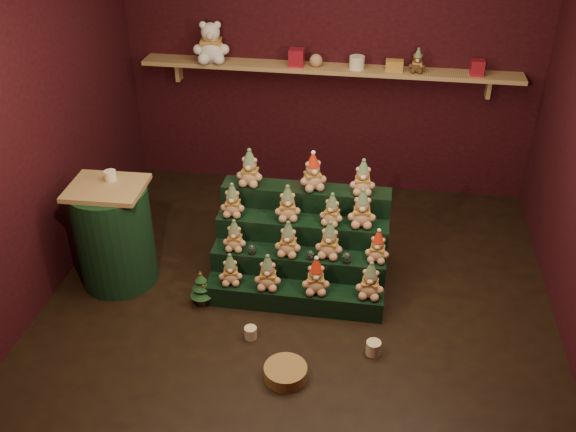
% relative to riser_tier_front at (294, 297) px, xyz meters
% --- Properties ---
extents(ground, '(4.00, 4.00, 0.00)m').
position_rel_riser_tier_front_xyz_m(ground, '(0.03, 0.07, -0.09)').
color(ground, black).
rests_on(ground, ground).
extents(back_wall, '(4.00, 0.10, 2.80)m').
position_rel_riser_tier_front_xyz_m(back_wall, '(0.03, 2.12, 1.31)').
color(back_wall, black).
rests_on(back_wall, ground).
extents(front_wall, '(4.00, 0.10, 2.80)m').
position_rel_riser_tier_front_xyz_m(front_wall, '(0.03, -1.98, 1.31)').
color(front_wall, black).
rests_on(front_wall, ground).
extents(left_wall, '(0.10, 4.00, 2.80)m').
position_rel_riser_tier_front_xyz_m(left_wall, '(-2.02, 0.07, 1.31)').
color(left_wall, black).
rests_on(left_wall, ground).
extents(back_shelf, '(3.60, 0.26, 0.24)m').
position_rel_riser_tier_front_xyz_m(back_shelf, '(0.03, 1.95, 1.20)').
color(back_shelf, tan).
rests_on(back_shelf, ground).
extents(riser_tier_front, '(1.40, 0.22, 0.18)m').
position_rel_riser_tier_front_xyz_m(riser_tier_front, '(0.00, 0.00, 0.00)').
color(riser_tier_front, black).
rests_on(riser_tier_front, ground).
extents(riser_tier_midfront, '(1.40, 0.22, 0.36)m').
position_rel_riser_tier_front_xyz_m(riser_tier_midfront, '(0.00, 0.22, 0.09)').
color(riser_tier_midfront, black).
rests_on(riser_tier_midfront, ground).
extents(riser_tier_midback, '(1.40, 0.22, 0.54)m').
position_rel_riser_tier_front_xyz_m(riser_tier_midback, '(0.00, 0.44, 0.18)').
color(riser_tier_midback, black).
rests_on(riser_tier_midback, ground).
extents(riser_tier_back, '(1.40, 0.22, 0.72)m').
position_rel_riser_tier_front_xyz_m(riser_tier_back, '(0.00, 0.66, 0.27)').
color(riser_tier_back, black).
rests_on(riser_tier_back, ground).
extents(teddy_0, '(0.22, 0.20, 0.26)m').
position_rel_riser_tier_front_xyz_m(teddy_0, '(-0.50, -0.00, 0.22)').
color(teddy_0, tan).
rests_on(teddy_0, riser_tier_front).
extents(teddy_1, '(0.22, 0.20, 0.29)m').
position_rel_riser_tier_front_xyz_m(teddy_1, '(-0.20, -0.01, 0.24)').
color(teddy_1, tan).
rests_on(teddy_1, riser_tier_front).
extents(teddy_2, '(0.24, 0.22, 0.30)m').
position_rel_riser_tier_front_xyz_m(teddy_2, '(0.17, -0.01, 0.24)').
color(teddy_2, tan).
rests_on(teddy_2, riser_tier_front).
extents(teddy_3, '(0.22, 0.20, 0.30)m').
position_rel_riser_tier_front_xyz_m(teddy_3, '(0.59, 0.00, 0.24)').
color(teddy_3, tan).
rests_on(teddy_3, riser_tier_front).
extents(teddy_4, '(0.19, 0.17, 0.26)m').
position_rel_riser_tier_front_xyz_m(teddy_4, '(-0.51, 0.21, 0.40)').
color(teddy_4, tan).
rests_on(teddy_4, riser_tier_midfront).
extents(teddy_5, '(0.21, 0.19, 0.29)m').
position_rel_riser_tier_front_xyz_m(teddy_5, '(-0.08, 0.20, 0.41)').
color(teddy_5, tan).
rests_on(teddy_5, riser_tier_midfront).
extents(teddy_6, '(0.24, 0.22, 0.30)m').
position_rel_riser_tier_front_xyz_m(teddy_6, '(0.24, 0.23, 0.42)').
color(teddy_6, tan).
rests_on(teddy_6, riser_tier_midfront).
extents(teddy_7, '(0.20, 0.19, 0.26)m').
position_rel_riser_tier_front_xyz_m(teddy_7, '(0.62, 0.23, 0.40)').
color(teddy_7, tan).
rests_on(teddy_7, riser_tier_midfront).
extents(teddy_8, '(0.21, 0.19, 0.28)m').
position_rel_riser_tier_front_xyz_m(teddy_8, '(-0.57, 0.43, 0.59)').
color(teddy_8, tan).
rests_on(teddy_8, riser_tier_midback).
extents(teddy_9, '(0.25, 0.23, 0.29)m').
position_rel_riser_tier_front_xyz_m(teddy_9, '(-0.12, 0.44, 0.60)').
color(teddy_9, tan).
rests_on(teddy_9, riser_tier_midback).
extents(teddy_10, '(0.22, 0.21, 0.27)m').
position_rel_riser_tier_front_xyz_m(teddy_10, '(0.24, 0.42, 0.58)').
color(teddy_10, tan).
rests_on(teddy_10, riser_tier_midback).
extents(teddy_11, '(0.24, 0.22, 0.31)m').
position_rel_riser_tier_front_xyz_m(teddy_11, '(0.47, 0.44, 0.61)').
color(teddy_11, tan).
rests_on(teddy_11, riser_tier_midback).
extents(teddy_12, '(0.23, 0.21, 0.31)m').
position_rel_riser_tier_front_xyz_m(teddy_12, '(-0.47, 0.64, 0.78)').
color(teddy_12, tan).
rests_on(teddy_12, riser_tier_back).
extents(teddy_13, '(0.28, 0.27, 0.31)m').
position_rel_riser_tier_front_xyz_m(teddy_13, '(0.05, 0.66, 0.78)').
color(teddy_13, tan).
rests_on(teddy_13, riser_tier_back).
extents(teddy_14, '(0.22, 0.20, 0.29)m').
position_rel_riser_tier_front_xyz_m(teddy_14, '(0.46, 0.65, 0.77)').
color(teddy_14, tan).
rests_on(teddy_14, riser_tier_back).
extents(snow_globe_a, '(0.06, 0.06, 0.08)m').
position_rel_riser_tier_front_xyz_m(snow_globe_a, '(-0.37, 0.16, 0.31)').
color(snow_globe_a, black).
rests_on(snow_globe_a, riser_tier_midfront).
extents(snow_globe_b, '(0.06, 0.06, 0.08)m').
position_rel_riser_tier_front_xyz_m(snow_globe_b, '(0.10, 0.16, 0.31)').
color(snow_globe_b, black).
rests_on(snow_globe_b, riser_tier_midfront).
extents(snow_globe_c, '(0.07, 0.07, 0.09)m').
position_rel_riser_tier_front_xyz_m(snow_globe_c, '(0.39, 0.16, 0.32)').
color(snow_globe_c, black).
rests_on(snow_globe_c, riser_tier_midfront).
extents(side_table, '(0.62, 0.62, 0.89)m').
position_rel_riser_tier_front_xyz_m(side_table, '(-1.50, 0.13, 0.35)').
color(side_table, tan).
rests_on(side_table, ground).
extents(table_ornament, '(0.10, 0.10, 0.08)m').
position_rel_riser_tier_front_xyz_m(table_ornament, '(-1.50, 0.23, 0.84)').
color(table_ornament, beige).
rests_on(table_ornament, side_table).
extents(mini_christmas_tree, '(0.19, 0.19, 0.32)m').
position_rel_riser_tier_front_xyz_m(mini_christmas_tree, '(-0.73, -0.08, 0.06)').
color(mini_christmas_tree, '#4A311A').
rests_on(mini_christmas_tree, ground).
extents(mug_left, '(0.09, 0.09, 0.09)m').
position_rel_riser_tier_front_xyz_m(mug_left, '(-0.27, -0.41, -0.04)').
color(mug_left, beige).
rests_on(mug_left, ground).
extents(mug_right, '(0.11, 0.11, 0.11)m').
position_rel_riser_tier_front_xyz_m(mug_right, '(0.65, -0.44, -0.04)').
color(mug_right, beige).
rests_on(mug_right, ground).
extents(wicker_basket, '(0.35, 0.35, 0.09)m').
position_rel_riser_tier_front_xyz_m(wicker_basket, '(0.06, -0.77, -0.04)').
color(wicker_basket, olive).
rests_on(wicker_basket, ground).
extents(white_bear, '(0.40, 0.37, 0.48)m').
position_rel_riser_tier_front_xyz_m(white_bear, '(-1.09, 1.91, 1.47)').
color(white_bear, white).
rests_on(white_bear, back_shelf).
extents(brown_bear, '(0.16, 0.15, 0.22)m').
position_rel_riser_tier_front_xyz_m(brown_bear, '(0.85, 1.91, 1.34)').
color(brown_bear, '#4C3219').
rests_on(brown_bear, back_shelf).
extents(gift_tin_red_a, '(0.14, 0.14, 0.16)m').
position_rel_riser_tier_front_xyz_m(gift_tin_red_a, '(-0.27, 1.92, 1.31)').
color(gift_tin_red_a, maroon).
rests_on(gift_tin_red_a, back_shelf).
extents(gift_tin_cream, '(0.14, 0.14, 0.12)m').
position_rel_riser_tier_front_xyz_m(gift_tin_cream, '(0.30, 1.92, 1.29)').
color(gift_tin_cream, beige).
rests_on(gift_tin_cream, back_shelf).
extents(gift_tin_red_b, '(0.12, 0.12, 0.14)m').
position_rel_riser_tier_front_xyz_m(gift_tin_red_b, '(1.39, 1.92, 1.30)').
color(gift_tin_red_b, maroon).
rests_on(gift_tin_red_b, back_shelf).
extents(shelf_plush_ball, '(0.12, 0.12, 0.12)m').
position_rel_riser_tier_front_xyz_m(shelf_plush_ball, '(-0.09, 1.92, 1.29)').
color(shelf_plush_ball, tan).
rests_on(shelf_plush_ball, back_shelf).
extents(scarf_gift_box, '(0.16, 0.10, 0.10)m').
position_rel_riser_tier_front_xyz_m(scarf_gift_box, '(0.64, 1.92, 1.28)').
color(scarf_gift_box, orange).
rests_on(scarf_gift_box, back_shelf).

